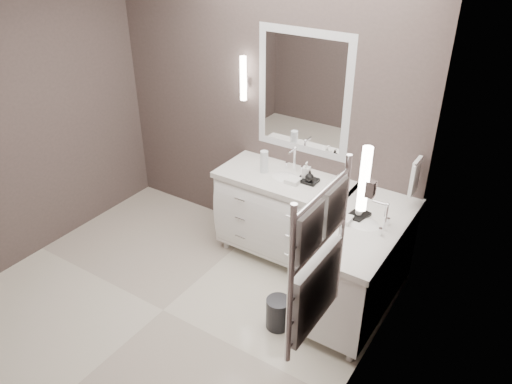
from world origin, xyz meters
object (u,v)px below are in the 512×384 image
Objects in this scene: vanity_back at (284,212)px; waste_bin at (278,313)px; towel_ladder at (316,267)px; vanity_right at (359,262)px.

vanity_back reaches higher than waste_bin.
towel_ladder is 3.33× the size of waste_bin.
vanity_back is at bearing 117.80° from waste_bin.
vanity_back is 4.59× the size of waste_bin.
vanity_back and vanity_right have the same top height.
vanity_right is 1.38× the size of towel_ladder.
vanity_right is 4.59× the size of waste_bin.
vanity_right is (0.88, -0.33, 0.00)m from vanity_back.
waste_bin is at bearing -62.20° from vanity_back.
waste_bin is at bearing -128.82° from vanity_right.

